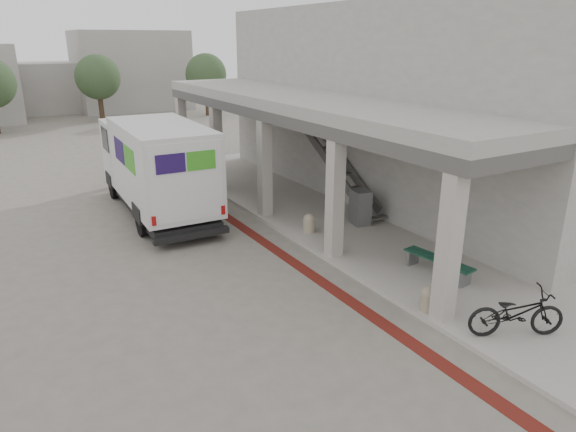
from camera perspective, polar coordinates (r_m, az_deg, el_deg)
ground at (r=13.01m, az=-1.30°, el=-7.37°), size 120.00×120.00×0.00m
bike_lane_stripe at (r=15.04m, az=-1.72°, el=-3.58°), size 0.35×40.00×0.01m
sidewalk at (r=15.17m, az=12.01°, el=-3.59°), size 4.40×28.00×0.12m
transit_building at (r=19.43m, az=9.98°, el=11.70°), size 7.60×17.00×7.00m
distant_backdrop at (r=46.25m, az=-27.79°, el=13.09°), size 28.00×10.00×6.50m
tree_mid at (r=40.99m, az=-20.39°, el=14.24°), size 3.20×3.20×4.80m
tree_right at (r=42.28m, az=-9.09°, el=15.26°), size 3.20×3.20×4.80m
fedex_truck at (r=18.25m, az=-14.50°, el=5.54°), size 2.63×7.64×3.22m
bench at (r=13.53m, az=16.35°, el=-5.05°), size 0.64×1.95×0.45m
bollard_near at (r=11.80m, az=15.43°, el=-8.82°), size 0.39×0.39×0.58m
bollard_far at (r=15.89m, az=2.39°, el=-0.75°), size 0.39×0.39×0.58m
utility_cabinet at (r=16.65m, az=8.03°, el=0.98°), size 0.63×0.76×1.12m
bicycle_black at (r=11.35m, az=24.04°, el=-9.79°), size 2.03×1.50×1.02m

